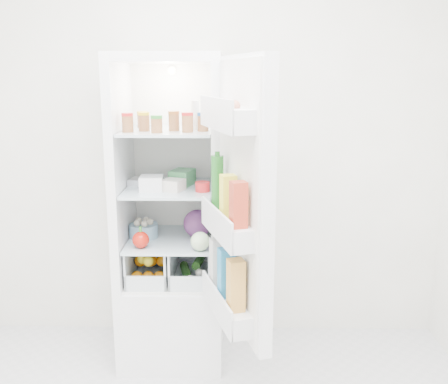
{
  "coord_description": "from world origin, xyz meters",
  "views": [
    {
      "loc": [
        0.15,
        -1.61,
        1.69
      ],
      "look_at": [
        0.12,
        0.95,
        1.08
      ],
      "focal_mm": 40.0,
      "sensor_mm": 36.0,
      "label": 1
    }
  ],
  "objects_px": {
    "mushroom_bowl": "(144,231)",
    "refrigerator": "(173,248)",
    "red_cabbage": "(197,223)",
    "fridge_door": "(239,206)"
  },
  "relations": [
    {
      "from": "mushroom_bowl",
      "to": "refrigerator",
      "type": "bearing_deg",
      "value": 14.5
    },
    {
      "from": "refrigerator",
      "to": "red_cabbage",
      "type": "height_order",
      "value": "refrigerator"
    },
    {
      "from": "refrigerator",
      "to": "mushroom_bowl",
      "type": "height_order",
      "value": "refrigerator"
    },
    {
      "from": "red_cabbage",
      "to": "fridge_door",
      "type": "bearing_deg",
      "value": -68.13
    },
    {
      "from": "mushroom_bowl",
      "to": "fridge_door",
      "type": "height_order",
      "value": "fridge_door"
    },
    {
      "from": "refrigerator",
      "to": "mushroom_bowl",
      "type": "distance_m",
      "value": 0.21
    },
    {
      "from": "refrigerator",
      "to": "fridge_door",
      "type": "bearing_deg",
      "value": -57.97
    },
    {
      "from": "refrigerator",
      "to": "fridge_door",
      "type": "relative_size",
      "value": 1.38
    },
    {
      "from": "red_cabbage",
      "to": "fridge_door",
      "type": "xyz_separation_m",
      "value": [
        0.24,
        -0.59,
        0.26
      ]
    },
    {
      "from": "refrigerator",
      "to": "fridge_door",
      "type": "xyz_separation_m",
      "value": [
        0.39,
        -0.62,
        0.43
      ]
    }
  ]
}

